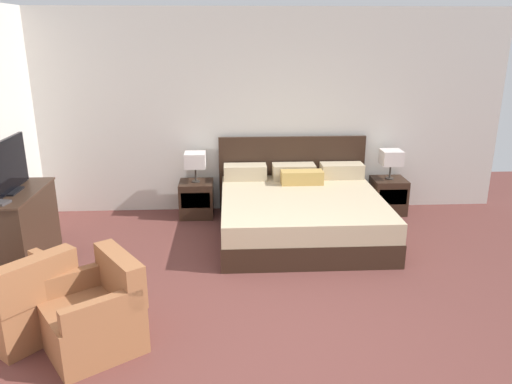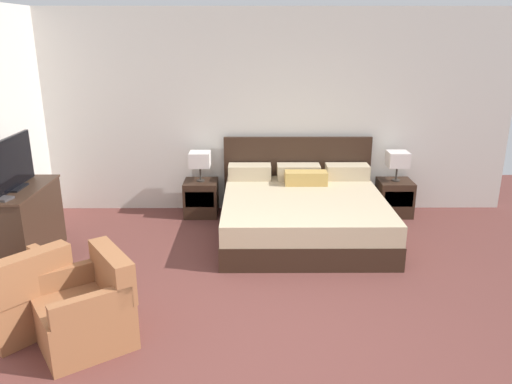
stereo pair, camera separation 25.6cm
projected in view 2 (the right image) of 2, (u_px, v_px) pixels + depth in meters
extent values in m
plane|color=brown|center=(260.00, 354.00, 4.00)|extent=(10.46, 10.46, 0.00)
cube|color=beige|center=(257.00, 113.00, 6.92)|extent=(7.08, 0.06, 2.79)
cube|color=#332116|center=(303.00, 226.00, 6.24)|extent=(1.99, 1.99, 0.28)
cube|color=#C6B28E|center=(304.00, 207.00, 6.16)|extent=(1.97, 1.97, 0.24)
cube|color=#332116|center=(297.00, 174.00, 7.09)|extent=(2.07, 0.05, 1.07)
cube|color=#C6B28E|center=(250.00, 172.00, 6.88)|extent=(0.58, 0.28, 0.20)
cube|color=#C6B28E|center=(298.00, 172.00, 6.88)|extent=(0.58, 0.28, 0.20)
cube|color=#C6B28E|center=(347.00, 172.00, 6.88)|extent=(0.58, 0.28, 0.20)
cube|color=tan|center=(306.00, 178.00, 6.63)|extent=(0.56, 0.22, 0.18)
cube|color=#332116|center=(201.00, 198.00, 6.97)|extent=(0.46, 0.44, 0.49)
cube|color=black|center=(200.00, 200.00, 6.75)|extent=(0.39, 0.01, 0.22)
cube|color=#332116|center=(394.00, 198.00, 6.99)|extent=(0.46, 0.44, 0.49)
cube|color=black|center=(399.00, 199.00, 6.77)|extent=(0.39, 0.01, 0.22)
cylinder|color=#332D28|center=(201.00, 180.00, 6.89)|extent=(0.11, 0.11, 0.02)
cylinder|color=#332D28|center=(200.00, 173.00, 6.86)|extent=(0.02, 0.02, 0.19)
cube|color=silver|center=(200.00, 159.00, 6.80)|extent=(0.28, 0.28, 0.20)
cylinder|color=#332D28|center=(396.00, 180.00, 6.91)|extent=(0.11, 0.11, 0.02)
cylinder|color=#332D28|center=(396.00, 173.00, 6.88)|extent=(0.02, 0.02, 0.19)
cube|color=silver|center=(398.00, 159.00, 6.81)|extent=(0.28, 0.28, 0.20)
cube|color=#332116|center=(21.00, 224.00, 5.55)|extent=(0.54, 1.06, 0.84)
cube|color=#382419|center=(16.00, 189.00, 5.43)|extent=(0.56, 1.09, 0.02)
cube|color=black|center=(15.00, 188.00, 5.40)|extent=(0.18, 0.30, 0.02)
cube|color=black|center=(11.00, 163.00, 5.32)|extent=(0.04, 0.95, 0.55)
cube|color=black|center=(13.00, 163.00, 5.32)|extent=(0.01, 0.92, 0.53)
cube|color=#383333|center=(0.00, 198.00, 5.05)|extent=(0.26, 0.20, 0.02)
cube|color=#935B38|center=(21.00, 305.00, 4.34)|extent=(0.96, 0.96, 0.40)
cube|color=#935B38|center=(30.00, 275.00, 4.05)|extent=(0.56, 0.62, 0.36)
cube|color=#935B38|center=(49.00, 263.00, 4.46)|extent=(0.53, 0.48, 0.18)
cube|color=#935B38|center=(84.00, 322.00, 4.08)|extent=(0.94, 0.94, 0.40)
cube|color=#935B38|center=(112.00, 271.00, 4.11)|extent=(0.51, 0.65, 0.36)
cube|color=#935B38|center=(92.00, 306.00, 3.76)|extent=(0.57, 0.43, 0.18)
cube|color=#935B38|center=(70.00, 276.00, 4.23)|extent=(0.57, 0.43, 0.18)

